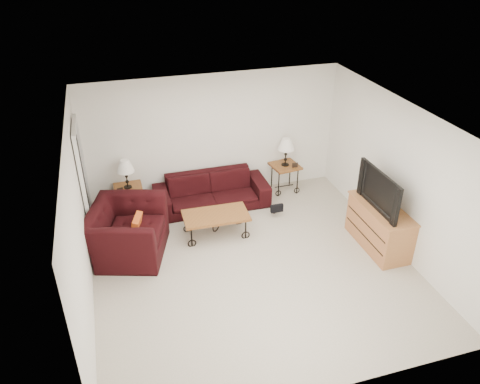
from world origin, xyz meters
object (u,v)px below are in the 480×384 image
at_px(lamp_right, 286,152).
at_px(sofa, 212,191).
at_px(backpack, 275,203).
at_px(lamp_left, 126,174).
at_px(tv_stand, 379,227).
at_px(television, 385,190).
at_px(side_table_right, 284,178).
at_px(coffee_table, 216,225).
at_px(armchair, 127,231).
at_px(side_table_left, 130,200).

bearing_deg(lamp_right, sofa, -173.55).
xyz_separation_m(sofa, backpack, (1.08, -0.63, -0.08)).
distance_m(lamp_left, backpack, 2.82).
bearing_deg(tv_stand, sofa, 138.98).
bearing_deg(backpack, television, -38.96).
height_order(lamp_right, tv_stand, lamp_right).
bearing_deg(television, tv_stand, 90.00).
height_order(side_table_right, coffee_table, side_table_right).
distance_m(coffee_table, armchair, 1.55).
distance_m(side_table_left, backpack, 2.76).
relative_size(lamp_right, tv_stand, 0.45).
xyz_separation_m(lamp_right, television, (0.80, -2.28, 0.23)).
xyz_separation_m(side_table_right, lamp_right, (0.00, 0.00, 0.58)).
bearing_deg(lamp_right, coffee_table, -146.16).
height_order(lamp_left, tv_stand, lamp_left).
xyz_separation_m(tv_stand, television, (-0.02, -0.00, 0.72)).
bearing_deg(lamp_right, armchair, -158.87).
bearing_deg(side_table_right, coffee_table, -146.16).
height_order(sofa, television, television).
bearing_deg(television, lamp_right, -160.60).
height_order(side_table_left, television, television).
bearing_deg(backpack, lamp_right, 66.69).
relative_size(television, backpack, 2.43).
height_order(lamp_left, armchair, lamp_left).
bearing_deg(lamp_right, backpack, -122.50).
relative_size(lamp_right, armchair, 0.44).
bearing_deg(lamp_left, sofa, -6.59).
xyz_separation_m(side_table_right, television, (0.80, -2.28, 0.82)).
bearing_deg(backpack, side_table_left, 172.11).
height_order(side_table_left, lamp_left, lamp_left).
bearing_deg(lamp_left, armchair, -95.99).
distance_m(lamp_left, lamp_right, 3.15).
distance_m(lamp_right, backpack, 1.15).
bearing_deg(side_table_left, armchair, -95.99).
distance_m(sofa, tv_stand, 3.20).
xyz_separation_m(side_table_right, coffee_table, (-1.75, -1.18, -0.08)).
height_order(sofa, side_table_right, sofa).
height_order(coffee_table, armchair, armchair).
distance_m(television, backpack, 2.16).
bearing_deg(coffee_table, side_table_left, 139.88).
xyz_separation_m(lamp_right, armchair, (-3.28, -1.27, -0.45)).
relative_size(tv_stand, television, 1.12).
relative_size(tv_stand, backpack, 2.71).
distance_m(coffee_table, tv_stand, 2.81).
height_order(side_table_left, backpack, side_table_left).
bearing_deg(side_table_left, tv_stand, -29.86).
height_order(side_table_right, backpack, side_table_right).
bearing_deg(armchair, tv_stand, -86.11).
relative_size(side_table_left, armchair, 0.42).
bearing_deg(side_table_left, side_table_right, -0.00).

